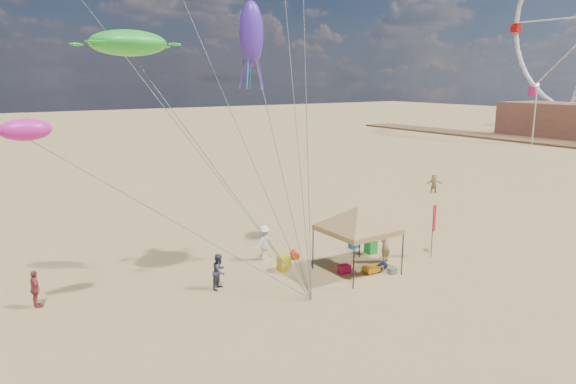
# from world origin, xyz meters

# --- Properties ---
(ground) EXTENTS (280.00, 280.00, 0.00)m
(ground) POSITION_xyz_m (0.00, 0.00, 0.00)
(ground) COLOR tan
(ground) RESTS_ON ground
(canopy_tent) EXTENTS (5.88, 5.88, 3.62)m
(canopy_tent) POSITION_xyz_m (3.16, 2.01, 3.01)
(canopy_tent) COLOR black
(canopy_tent) RESTS_ON ground
(feather_flag) EXTENTS (0.39, 0.18, 2.71)m
(feather_flag) POSITION_xyz_m (7.76, 1.55, 1.83)
(feather_flag) COLOR black
(feather_flag) RESTS_ON ground
(cooler_red) EXTENTS (0.54, 0.38, 0.38)m
(cooler_red) POSITION_xyz_m (2.58, 2.19, 0.19)
(cooler_red) COLOR #BB0E3C
(cooler_red) RESTS_ON ground
(cooler_blue) EXTENTS (0.54, 0.38, 0.38)m
(cooler_blue) POSITION_xyz_m (5.36, 4.75, 0.19)
(cooler_blue) COLOR #124E96
(cooler_blue) RESTS_ON ground
(bag_navy) EXTENTS (0.69, 0.54, 0.36)m
(bag_navy) POSITION_xyz_m (4.23, 1.49, 0.18)
(bag_navy) COLOR #0E0F3F
(bag_navy) RESTS_ON ground
(bag_orange) EXTENTS (0.54, 0.69, 0.36)m
(bag_orange) POSITION_xyz_m (1.81, 5.15, 0.18)
(bag_orange) COLOR red
(bag_orange) RESTS_ON ground
(chair_green) EXTENTS (0.50, 0.50, 0.70)m
(chair_green) POSITION_xyz_m (5.51, 3.64, 0.35)
(chair_green) COLOR #1A8F30
(chair_green) RESTS_ON ground
(chair_yellow) EXTENTS (0.50, 0.50, 0.70)m
(chair_yellow) POSITION_xyz_m (0.42, 3.99, 0.35)
(chair_yellow) COLOR gold
(chair_yellow) RESTS_ON ground
(crate_grey) EXTENTS (0.34, 0.30, 0.28)m
(crate_grey) POSITION_xyz_m (4.37, 0.91, 0.14)
(crate_grey) COLOR slate
(crate_grey) RESTS_ON ground
(beach_cart) EXTENTS (0.90, 0.50, 0.24)m
(beach_cart) POSITION_xyz_m (3.72, 1.51, 0.20)
(beach_cart) COLOR orange
(beach_cart) RESTS_ON ground
(person_near_a) EXTENTS (0.79, 0.67, 1.83)m
(person_near_a) POSITION_xyz_m (5.18, 2.26, 0.92)
(person_near_a) COLOR #9F865B
(person_near_a) RESTS_ON ground
(person_near_b) EXTENTS (0.96, 0.93, 1.56)m
(person_near_b) POSITION_xyz_m (-3.05, 3.68, 0.78)
(person_near_b) COLOR #383D4C
(person_near_b) RESTS_ON ground
(person_near_c) EXTENTS (1.23, 0.85, 1.75)m
(person_near_c) POSITION_xyz_m (0.41, 5.82, 0.87)
(person_near_c) COLOR white
(person_near_c) RESTS_ON ground
(person_far_a) EXTENTS (0.49, 0.93, 1.52)m
(person_far_a) POSITION_xyz_m (-9.90, 5.92, 0.76)
(person_far_a) COLOR #A33E43
(person_far_a) RESTS_ON ground
(person_far_c) EXTENTS (1.44, 1.07, 1.51)m
(person_far_c) POSITION_xyz_m (19.55, 11.92, 0.76)
(person_far_c) COLOR tan
(person_far_c) RESTS_ON ground
(building_north) EXTENTS (10.00, 14.00, 5.20)m
(building_north) POSITION_xyz_m (67.00, 30.00, 2.60)
(building_north) COLOR #8C5947
(building_north) RESTS_ON ground
(lamp_north) EXTENTS (0.50, 0.50, 8.25)m
(lamp_north) POSITION_xyz_m (55.00, 26.00, 5.52)
(lamp_north) COLOR silver
(lamp_north) RESTS_ON ground
(turtle_kite) EXTENTS (3.30, 2.86, 0.96)m
(turtle_kite) POSITION_xyz_m (-6.07, 4.55, 10.09)
(turtle_kite) COLOR green
(turtle_kite) RESTS_ON ground
(fish_kite) EXTENTS (1.74, 0.93, 0.76)m
(fish_kite) POSITION_xyz_m (-9.84, 4.30, 7.10)
(fish_kite) COLOR #E21FAB
(fish_kite) RESTS_ON ground
(squid_kite) EXTENTS (1.29, 1.29, 2.79)m
(squid_kite) POSITION_xyz_m (-0.44, 5.27, 10.72)
(squid_kite) COLOR #4C2AB1
(squid_kite) RESTS_ON ground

